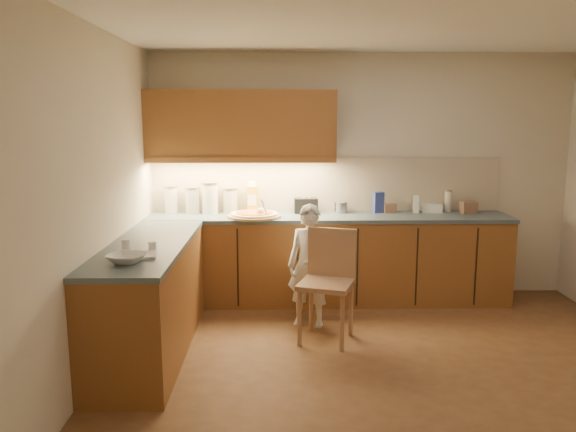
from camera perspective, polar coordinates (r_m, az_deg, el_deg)
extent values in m
plane|color=brown|center=(4.56, 10.71, -15.10)|extent=(4.50, 4.50, 0.00)
cube|color=beige|center=(6.14, 7.38, 4.06)|extent=(4.50, 0.04, 2.60)
cube|color=beige|center=(2.31, 21.73, -6.24)|extent=(4.50, 0.04, 2.60)
cube|color=beige|center=(4.32, -19.36, 1.13)|extent=(0.04, 4.00, 2.60)
cube|color=white|center=(4.20, 11.91, 19.07)|extent=(4.50, 4.00, 0.04)
cube|color=brown|center=(5.96, 4.03, -4.47)|extent=(3.75, 0.60, 0.88)
cube|color=brown|center=(4.81, -13.83, -8.28)|extent=(0.60, 2.00, 0.88)
cube|color=#42545F|center=(5.86, 4.08, -0.11)|extent=(3.77, 0.62, 0.04)
cube|color=#42545F|center=(4.69, -14.06, -2.93)|extent=(0.62, 2.02, 0.04)
cube|color=black|center=(5.73, -11.14, -5.21)|extent=(0.02, 0.01, 0.80)
cube|color=black|center=(5.66, -5.12, -5.26)|extent=(0.02, 0.01, 0.80)
cube|color=black|center=(5.65, 0.99, -5.26)|extent=(0.02, 0.01, 0.80)
cube|color=black|center=(5.70, 7.05, -5.19)|extent=(0.02, 0.01, 0.80)
cube|color=black|center=(5.81, 12.95, -5.08)|extent=(0.02, 0.01, 0.80)
cube|color=black|center=(5.98, 18.56, -4.91)|extent=(0.02, 0.01, 0.80)
cube|color=beige|center=(6.10, 3.88, 3.22)|extent=(3.75, 0.02, 0.58)
cube|color=brown|center=(5.89, -4.79, 9.22)|extent=(1.95, 0.35, 0.70)
cube|color=brown|center=(5.73, -4.85, 5.70)|extent=(1.95, 0.02, 0.06)
cylinder|color=tan|center=(5.73, -3.45, 0.00)|extent=(0.55, 0.55, 0.02)
cylinder|color=beige|center=(5.73, -3.45, 0.21)|extent=(0.48, 0.48, 0.02)
cylinder|color=#C74F1A|center=(5.73, -3.45, 0.34)|extent=(0.38, 0.38, 0.01)
sphere|color=white|center=(5.68, -2.81, 0.51)|extent=(0.07, 0.07, 0.07)
cylinder|color=white|center=(5.61, -2.39, 0.74)|extent=(0.09, 0.12, 0.22)
imported|color=white|center=(5.21, 2.22, -5.08)|extent=(0.48, 0.38, 1.14)
cylinder|color=tan|center=(4.83, 1.17, -10.36)|extent=(0.04, 0.04, 0.49)
cylinder|color=tan|center=(4.74, 5.51, -10.79)|extent=(0.04, 0.04, 0.49)
cylinder|color=tan|center=(5.16, 2.36, -9.01)|extent=(0.04, 0.04, 0.49)
cylinder|color=tan|center=(5.08, 6.42, -9.37)|extent=(0.04, 0.04, 0.49)
cube|color=tan|center=(4.87, 3.90, -6.92)|extent=(0.55, 0.55, 0.04)
cube|color=tan|center=(4.99, 4.49, -3.67)|extent=(0.42, 0.18, 0.43)
imported|color=white|center=(4.08, -16.06, -4.15)|extent=(0.31, 0.31, 0.06)
cylinder|color=white|center=(6.09, -11.79, 1.57)|extent=(0.14, 0.14, 0.27)
cylinder|color=gray|center=(6.07, -11.84, 2.93)|extent=(0.15, 0.15, 0.02)
cylinder|color=beige|center=(6.03, -9.66, 1.51)|extent=(0.15, 0.15, 0.26)
cylinder|color=gray|center=(6.01, -9.70, 2.84)|extent=(0.16, 0.16, 0.02)
cylinder|color=white|center=(5.99, -7.94, 1.73)|extent=(0.17, 0.17, 0.31)
cylinder|color=gray|center=(5.96, -7.98, 3.31)|extent=(0.18, 0.18, 0.02)
cylinder|color=beige|center=(6.03, -5.88, 1.52)|extent=(0.15, 0.15, 0.25)
cylinder|color=tan|center=(6.01, -5.90, 2.78)|extent=(0.16, 0.16, 0.02)
cube|color=gold|center=(5.99, -3.68, 1.69)|extent=(0.12, 0.10, 0.29)
cube|color=white|center=(5.97, -3.69, 3.29)|extent=(0.08, 0.06, 0.05)
cube|color=black|center=(5.98, 1.83, 1.07)|extent=(0.25, 0.15, 0.16)
cube|color=#BDBCC2|center=(5.96, 1.54, 1.84)|extent=(0.03, 0.11, 0.00)
cube|color=#BDBCC2|center=(5.97, 2.13, 1.85)|extent=(0.03, 0.11, 0.00)
cylinder|color=#B6B6BB|center=(6.02, 5.38, 0.85)|extent=(0.14, 0.14, 0.11)
cylinder|color=#B6B6BB|center=(6.01, 5.38, 1.40)|extent=(0.15, 0.15, 0.01)
cube|color=#313F93|center=(6.07, 9.15, 1.39)|extent=(0.13, 0.11, 0.22)
cube|color=#9B7253|center=(6.10, 10.29, 0.79)|extent=(0.14, 0.11, 0.09)
cube|color=silver|center=(6.15, 12.87, 1.19)|extent=(0.07, 0.07, 0.18)
cube|color=white|center=(6.23, 14.40, 0.79)|extent=(0.24, 0.18, 0.08)
cylinder|color=white|center=(6.27, 15.93, 1.39)|extent=(0.07, 0.07, 0.22)
cylinder|color=tan|center=(6.26, 15.98, 2.45)|extent=(0.08, 0.08, 0.01)
cube|color=#986E52|center=(6.27, 17.85, 0.85)|extent=(0.17, 0.14, 0.12)
cube|color=white|center=(4.25, -15.04, -3.88)|extent=(0.30, 0.25, 0.02)
cylinder|color=white|center=(4.46, -16.15, -2.82)|extent=(0.09, 0.09, 0.09)
cylinder|color=white|center=(4.36, -13.62, -3.06)|extent=(0.07, 0.07, 0.08)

